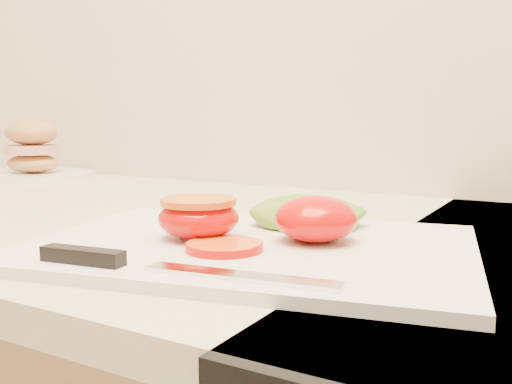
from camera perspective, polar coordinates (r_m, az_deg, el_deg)
The scene contains 7 objects.
cutting_board at distance 0.53m, azimuth -0.54°, elevation -5.50°, with size 0.40×0.29×0.01m, color silver.
tomato_half_dome at distance 0.53m, azimuth 5.98°, elevation -2.68°, with size 0.08×0.08×0.04m, color #DD0500.
tomato_half_cut at distance 0.54m, azimuth -5.76°, elevation -2.44°, with size 0.08×0.08×0.04m.
tomato_slice_0 at distance 0.49m, azimuth -3.20°, elevation -5.44°, with size 0.07×0.07×0.01m, color orange.
lettuce_leaf_0 at distance 0.60m, azimuth 5.17°, elevation -2.17°, with size 0.12×0.09×0.03m, color olive.
knife at distance 0.44m, azimuth -11.40°, elevation -7.00°, with size 0.24×0.06×0.01m.
sandwich_plate at distance 1.22m, azimuth -21.42°, elevation 3.21°, with size 0.24×0.24×0.12m.
Camera 1 is at (0.34, 1.11, 1.06)m, focal length 40.00 mm.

